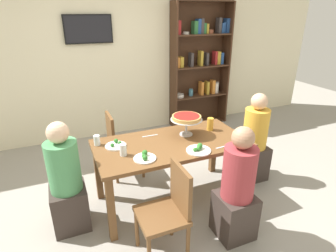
{
  "coord_description": "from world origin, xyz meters",
  "views": [
    {
      "loc": [
        -1.07,
        -2.44,
        2.05
      ],
      "look_at": [
        0.0,
        0.1,
        0.89
      ],
      "focal_mm": 29.47,
      "sensor_mm": 36.0,
      "label": 1
    }
  ],
  "objects_px": {
    "chair_far_left": "(120,142)",
    "water_glass_clear_near": "(123,150)",
    "diner_head_east": "(254,144)",
    "salad_plate_spare": "(199,149)",
    "television": "(88,29)",
    "salad_plate_near_diner": "(145,157)",
    "deep_dish_pizza_stand": "(186,119)",
    "cutlery_knife_near": "(150,136)",
    "chair_near_left": "(169,208)",
    "beer_glass_amber_tall": "(210,124)",
    "cutlery_fork_near": "(223,147)",
    "bookshelf": "(200,63)",
    "dining_table": "(172,150)",
    "diner_near_right": "(237,192)",
    "salad_plate_far_diner": "(116,145)",
    "water_glass_clear_far": "(97,140)",
    "diner_head_west": "(67,185)"
  },
  "relations": [
    {
      "from": "deep_dish_pizza_stand",
      "to": "beer_glass_amber_tall",
      "type": "distance_m",
      "value": 0.34
    },
    {
      "from": "deep_dish_pizza_stand",
      "to": "water_glass_clear_far",
      "type": "xyz_separation_m",
      "value": [
        -0.98,
        0.13,
        -0.14
      ]
    },
    {
      "from": "cutlery_fork_near",
      "to": "cutlery_knife_near",
      "type": "relative_size",
      "value": 1.0
    },
    {
      "from": "diner_head_west",
      "to": "salad_plate_spare",
      "type": "distance_m",
      "value": 1.34
    },
    {
      "from": "diner_near_right",
      "to": "salad_plate_near_diner",
      "type": "relative_size",
      "value": 5.27
    },
    {
      "from": "chair_near_left",
      "to": "beer_glass_amber_tall",
      "type": "distance_m",
      "value": 1.24
    },
    {
      "from": "chair_far_left",
      "to": "water_glass_clear_near",
      "type": "relative_size",
      "value": 7.29
    },
    {
      "from": "beer_glass_amber_tall",
      "to": "water_glass_clear_near",
      "type": "height_order",
      "value": "beer_glass_amber_tall"
    },
    {
      "from": "bookshelf",
      "to": "salad_plate_near_diner",
      "type": "height_order",
      "value": "bookshelf"
    },
    {
      "from": "salad_plate_far_diner",
      "to": "cutlery_fork_near",
      "type": "bearing_deg",
      "value": -23.61
    },
    {
      "from": "diner_head_east",
      "to": "water_glass_clear_near",
      "type": "distance_m",
      "value": 1.73
    },
    {
      "from": "salad_plate_far_diner",
      "to": "water_glass_clear_far",
      "type": "distance_m",
      "value": 0.21
    },
    {
      "from": "diner_near_right",
      "to": "water_glass_clear_far",
      "type": "bearing_deg",
      "value": 48.16
    },
    {
      "from": "chair_near_left",
      "to": "deep_dish_pizza_stand",
      "type": "relative_size",
      "value": 2.44
    },
    {
      "from": "beer_glass_amber_tall",
      "to": "cutlery_knife_near",
      "type": "bearing_deg",
      "value": 170.89
    },
    {
      "from": "diner_head_east",
      "to": "cutlery_fork_near",
      "type": "distance_m",
      "value": 0.81
    },
    {
      "from": "diner_head_east",
      "to": "dining_table",
      "type": "bearing_deg",
      "value": 1.17
    },
    {
      "from": "salad_plate_spare",
      "to": "chair_far_left",
      "type": "bearing_deg",
      "value": 119.3
    },
    {
      "from": "diner_head_west",
      "to": "salad_plate_far_diner",
      "type": "relative_size",
      "value": 5.2
    },
    {
      "from": "diner_head_east",
      "to": "water_glass_clear_far",
      "type": "height_order",
      "value": "diner_head_east"
    },
    {
      "from": "television",
      "to": "salad_plate_spare",
      "type": "bearing_deg",
      "value": -74.96
    },
    {
      "from": "water_glass_clear_far",
      "to": "dining_table",
      "type": "bearing_deg",
      "value": -17.83
    },
    {
      "from": "beer_glass_amber_tall",
      "to": "salad_plate_near_diner",
      "type": "bearing_deg",
      "value": -158.87
    },
    {
      "from": "deep_dish_pizza_stand",
      "to": "cutlery_knife_near",
      "type": "relative_size",
      "value": 1.98
    },
    {
      "from": "chair_near_left",
      "to": "cutlery_fork_near",
      "type": "xyz_separation_m",
      "value": [
        0.78,
        0.38,
        0.26
      ]
    },
    {
      "from": "chair_far_left",
      "to": "chair_near_left",
      "type": "height_order",
      "value": "same"
    },
    {
      "from": "salad_plate_far_diner",
      "to": "television",
      "type": "bearing_deg",
      "value": 86.99
    },
    {
      "from": "chair_far_left",
      "to": "salad_plate_near_diner",
      "type": "distance_m",
      "value": 1.01
    },
    {
      "from": "television",
      "to": "salad_plate_near_diner",
      "type": "distance_m",
      "value": 2.56
    },
    {
      "from": "dining_table",
      "to": "diner_head_east",
      "type": "xyz_separation_m",
      "value": [
        1.15,
        0.02,
        -0.15
      ]
    },
    {
      "from": "chair_far_left",
      "to": "chair_near_left",
      "type": "distance_m",
      "value": 1.43
    },
    {
      "from": "cutlery_fork_near",
      "to": "deep_dish_pizza_stand",
      "type": "bearing_deg",
      "value": 113.96
    },
    {
      "from": "salad_plate_far_diner",
      "to": "cutlery_knife_near",
      "type": "height_order",
      "value": "salad_plate_far_diner"
    },
    {
      "from": "salad_plate_far_diner",
      "to": "salad_plate_spare",
      "type": "bearing_deg",
      "value": -29.62
    },
    {
      "from": "salad_plate_far_diner",
      "to": "beer_glass_amber_tall",
      "type": "xyz_separation_m",
      "value": [
        1.13,
        -0.01,
        0.06
      ]
    },
    {
      "from": "chair_near_left",
      "to": "water_glass_clear_near",
      "type": "bearing_deg",
      "value": 20.11
    },
    {
      "from": "chair_near_left",
      "to": "salad_plate_far_diner",
      "type": "height_order",
      "value": "chair_near_left"
    },
    {
      "from": "diner_head_east",
      "to": "beer_glass_amber_tall",
      "type": "height_order",
      "value": "diner_head_east"
    },
    {
      "from": "bookshelf",
      "to": "diner_head_east",
      "type": "relative_size",
      "value": 1.92
    },
    {
      "from": "deep_dish_pizza_stand",
      "to": "salad_plate_near_diner",
      "type": "height_order",
      "value": "deep_dish_pizza_stand"
    },
    {
      "from": "television",
      "to": "diner_near_right",
      "type": "xyz_separation_m",
      "value": [
        0.81,
        -2.84,
        -1.3
      ]
    },
    {
      "from": "salad_plate_spare",
      "to": "deep_dish_pizza_stand",
      "type": "bearing_deg",
      "value": 81.95
    },
    {
      "from": "cutlery_fork_near",
      "to": "television",
      "type": "bearing_deg",
      "value": 107.32
    },
    {
      "from": "television",
      "to": "cutlery_fork_near",
      "type": "bearing_deg",
      "value": -69.12
    },
    {
      "from": "chair_far_left",
      "to": "water_glass_clear_far",
      "type": "distance_m",
      "value": 0.68
    },
    {
      "from": "television",
      "to": "diner_head_east",
      "type": "distance_m",
      "value": 2.94
    },
    {
      "from": "television",
      "to": "diner_head_east",
      "type": "xyz_separation_m",
      "value": [
        1.62,
        -2.08,
        -1.3
      ]
    },
    {
      "from": "salad_plate_near_diner",
      "to": "water_glass_clear_far",
      "type": "relative_size",
      "value": 2.0
    },
    {
      "from": "cutlery_knife_near",
      "to": "cutlery_fork_near",
      "type": "bearing_deg",
      "value": 140.04
    },
    {
      "from": "salad_plate_near_diner",
      "to": "cutlery_fork_near",
      "type": "xyz_separation_m",
      "value": [
        0.83,
        -0.08,
        -0.02
      ]
    }
  ]
}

